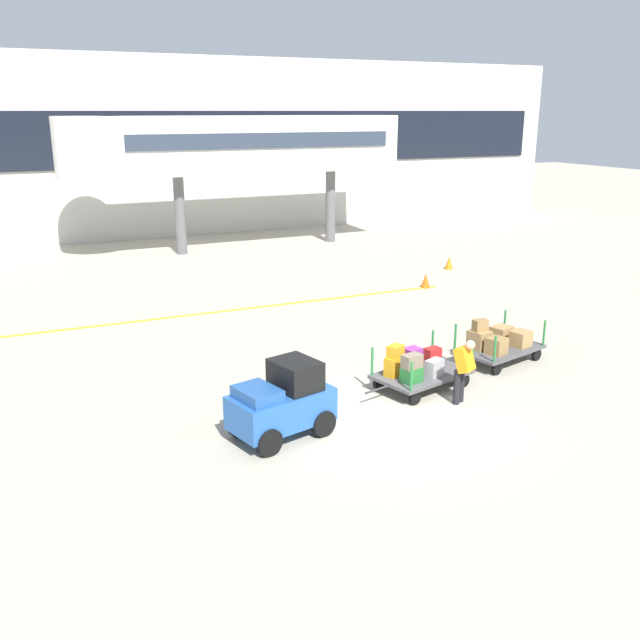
# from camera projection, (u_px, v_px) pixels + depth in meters

# --- Properties ---
(ground_plane) EXTENTS (120.00, 120.00, 0.00)m
(ground_plane) POSITION_uv_depth(u_px,v_px,m) (401.00, 414.00, 15.52)
(ground_plane) COLOR #A8A08E
(apron_lead_line) EXTENTS (18.74, 0.42, 0.01)m
(apron_lead_line) POSITION_uv_depth(u_px,v_px,m) (196.00, 314.00, 23.09)
(apron_lead_line) COLOR yellow
(apron_lead_line) RESTS_ON ground_plane
(terminal_building) EXTENTS (50.49, 2.51, 9.24)m
(terminal_building) POSITION_uv_depth(u_px,v_px,m) (148.00, 147.00, 36.76)
(terminal_building) COLOR beige
(terminal_building) RESTS_ON ground_plane
(jet_bridge) EXTENTS (16.23, 3.00, 6.26)m
(jet_bridge) POSITION_uv_depth(u_px,v_px,m) (223.00, 146.00, 32.40)
(jet_bridge) COLOR silver
(jet_bridge) RESTS_ON ground_plane
(baggage_tug) EXTENTS (2.30, 1.65, 1.58)m
(baggage_tug) POSITION_uv_depth(u_px,v_px,m) (283.00, 402.00, 14.27)
(baggage_tug) COLOR #2659A5
(baggage_tug) RESTS_ON ground_plane
(baggage_cart_lead) EXTENTS (3.09, 1.92, 1.15)m
(baggage_cart_lead) POSITION_uv_depth(u_px,v_px,m) (417.00, 368.00, 16.77)
(baggage_cart_lead) COLOR #4C4C4F
(baggage_cart_lead) RESTS_ON ground_plane
(baggage_cart_middle) EXTENTS (3.09, 1.92, 1.20)m
(baggage_cart_middle) POSITION_uv_depth(u_px,v_px,m) (498.00, 343.00, 18.64)
(baggage_cart_middle) COLOR #4C4C4F
(baggage_cart_middle) RESTS_ON ground_plane
(baggage_handler) EXTENTS (0.55, 0.56, 1.56)m
(baggage_handler) POSITION_uv_depth(u_px,v_px,m) (463.00, 368.00, 15.84)
(baggage_handler) COLOR black
(baggage_handler) RESTS_ON ground_plane
(safety_cone_near) EXTENTS (0.36, 0.36, 0.55)m
(safety_cone_near) POSITION_uv_depth(u_px,v_px,m) (426.00, 281.00, 26.53)
(safety_cone_near) COLOR #EA590F
(safety_cone_near) RESTS_ON ground_plane
(safety_cone_far) EXTENTS (0.36, 0.36, 0.55)m
(safety_cone_far) POSITION_uv_depth(u_px,v_px,m) (449.00, 263.00, 29.64)
(safety_cone_far) COLOR orange
(safety_cone_far) RESTS_ON ground_plane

